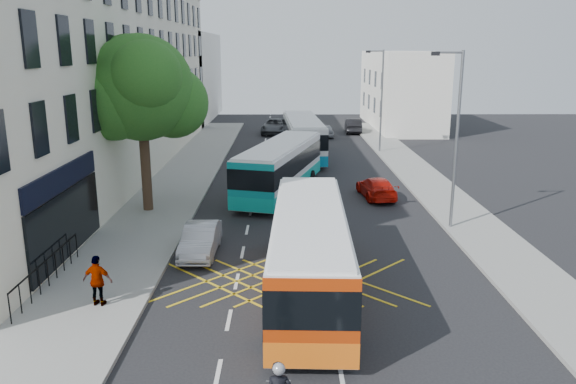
{
  "coord_description": "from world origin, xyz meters",
  "views": [
    {
      "loc": [
        -1.47,
        -12.95,
        8.18
      ],
      "look_at": [
        -1.3,
        10.51,
        2.2
      ],
      "focal_mm": 35.0,
      "sensor_mm": 36.0,
      "label": 1
    }
  ],
  "objects_px": {
    "bus_near": "(310,252)",
    "lamp_far": "(380,96)",
    "red_hatchback": "(376,188)",
    "lamp_near": "(455,131)",
    "distant_car_dark": "(353,126)",
    "pedestrian_far": "(98,281)",
    "parked_car_silver": "(200,240)",
    "distant_car_grey": "(275,126)",
    "street_tree": "(140,89)",
    "bus_far": "(303,137)",
    "distant_car_silver": "(325,131)",
    "bus_mid": "(280,167)"
  },
  "relations": [
    {
      "from": "distant_car_dark",
      "to": "red_hatchback",
      "type": "bearing_deg",
      "value": 88.86
    },
    {
      "from": "street_tree",
      "to": "pedestrian_far",
      "type": "height_order",
      "value": "street_tree"
    },
    {
      "from": "bus_mid",
      "to": "distant_car_silver",
      "type": "bearing_deg",
      "value": 95.04
    },
    {
      "from": "parked_car_silver",
      "to": "lamp_near",
      "type": "bearing_deg",
      "value": 17.0
    },
    {
      "from": "bus_near",
      "to": "parked_car_silver",
      "type": "bearing_deg",
      "value": 139.34
    },
    {
      "from": "lamp_far",
      "to": "bus_mid",
      "type": "relative_size",
      "value": 0.74
    },
    {
      "from": "bus_near",
      "to": "distant_car_silver",
      "type": "bearing_deg",
      "value": 86.99
    },
    {
      "from": "red_hatchback",
      "to": "distant_car_silver",
      "type": "bearing_deg",
      "value": -92.73
    },
    {
      "from": "street_tree",
      "to": "bus_mid",
      "type": "bearing_deg",
      "value": 29.26
    },
    {
      "from": "bus_near",
      "to": "red_hatchback",
      "type": "xyz_separation_m",
      "value": [
        4.37,
        12.95,
        -0.97
      ]
    },
    {
      "from": "parked_car_silver",
      "to": "pedestrian_far",
      "type": "height_order",
      "value": "pedestrian_far"
    },
    {
      "from": "bus_far",
      "to": "pedestrian_far",
      "type": "bearing_deg",
      "value": -108.9
    },
    {
      "from": "distant_car_grey",
      "to": "lamp_far",
      "type": "bearing_deg",
      "value": -46.11
    },
    {
      "from": "pedestrian_far",
      "to": "red_hatchback",
      "type": "bearing_deg",
      "value": -119.06
    },
    {
      "from": "distant_car_silver",
      "to": "distant_car_dark",
      "type": "distance_m",
      "value": 4.09
    },
    {
      "from": "bus_far",
      "to": "parked_car_silver",
      "type": "relative_size",
      "value": 2.93
    },
    {
      "from": "bus_far",
      "to": "red_hatchback",
      "type": "distance_m",
      "value": 12.76
    },
    {
      "from": "distant_car_dark",
      "to": "bus_mid",
      "type": "bearing_deg",
      "value": 76.48
    },
    {
      "from": "street_tree",
      "to": "lamp_far",
      "type": "xyz_separation_m",
      "value": [
        14.71,
        17.03,
        -1.68
      ]
    },
    {
      "from": "lamp_far",
      "to": "distant_car_dark",
      "type": "distance_m",
      "value": 12.09
    },
    {
      "from": "pedestrian_far",
      "to": "street_tree",
      "type": "bearing_deg",
      "value": -75.03
    },
    {
      "from": "distant_car_grey",
      "to": "pedestrian_far",
      "type": "distance_m",
      "value": 39.46
    },
    {
      "from": "lamp_near",
      "to": "distant_car_grey",
      "type": "bearing_deg",
      "value": 105.48
    },
    {
      "from": "red_hatchback",
      "to": "distant_car_dark",
      "type": "bearing_deg",
      "value": -99.77
    },
    {
      "from": "lamp_near",
      "to": "red_hatchback",
      "type": "relative_size",
      "value": 1.98
    },
    {
      "from": "lamp_far",
      "to": "bus_far",
      "type": "distance_m",
      "value": 7.18
    },
    {
      "from": "distant_car_dark",
      "to": "pedestrian_far",
      "type": "distance_m",
      "value": 41.69
    },
    {
      "from": "parked_car_silver",
      "to": "bus_near",
      "type": "bearing_deg",
      "value": -41.67
    },
    {
      "from": "lamp_far",
      "to": "distant_car_dark",
      "type": "relative_size",
      "value": 1.86
    },
    {
      "from": "street_tree",
      "to": "pedestrian_far",
      "type": "distance_m",
      "value": 12.42
    },
    {
      "from": "red_hatchback",
      "to": "pedestrian_far",
      "type": "relative_size",
      "value": 2.4
    },
    {
      "from": "parked_car_silver",
      "to": "lamp_far",
      "type": "bearing_deg",
      "value": 65.39
    },
    {
      "from": "street_tree",
      "to": "lamp_near",
      "type": "relative_size",
      "value": 1.1
    },
    {
      "from": "red_hatchback",
      "to": "distant_car_dark",
      "type": "height_order",
      "value": "distant_car_dark"
    },
    {
      "from": "lamp_near",
      "to": "distant_car_dark",
      "type": "bearing_deg",
      "value": 91.27
    },
    {
      "from": "lamp_near",
      "to": "distant_car_grey",
      "type": "distance_m",
      "value": 32.31
    },
    {
      "from": "lamp_near",
      "to": "distant_car_grey",
      "type": "relative_size",
      "value": 1.52
    },
    {
      "from": "bus_mid",
      "to": "parked_car_silver",
      "type": "bearing_deg",
      "value": -91.92
    },
    {
      "from": "street_tree",
      "to": "lamp_near",
      "type": "height_order",
      "value": "street_tree"
    },
    {
      "from": "distant_car_silver",
      "to": "distant_car_dark",
      "type": "relative_size",
      "value": 0.83
    },
    {
      "from": "distant_car_dark",
      "to": "bus_near",
      "type": "bearing_deg",
      "value": 83.75
    },
    {
      "from": "lamp_far",
      "to": "distant_car_grey",
      "type": "distance_m",
      "value": 14.41
    },
    {
      "from": "lamp_far",
      "to": "red_hatchback",
      "type": "xyz_separation_m",
      "value": [
        -2.44,
        -14.18,
        -4.03
      ]
    },
    {
      "from": "lamp_near",
      "to": "parked_car_silver",
      "type": "xyz_separation_m",
      "value": [
        -11.1,
        -3.19,
        -3.99
      ]
    },
    {
      "from": "distant_car_grey",
      "to": "distant_car_dark",
      "type": "xyz_separation_m",
      "value": [
        7.87,
        0.5,
        -0.02
      ]
    },
    {
      "from": "distant_car_silver",
      "to": "lamp_near",
      "type": "bearing_deg",
      "value": 94.9
    },
    {
      "from": "bus_mid",
      "to": "pedestrian_far",
      "type": "height_order",
      "value": "bus_mid"
    },
    {
      "from": "lamp_near",
      "to": "bus_near",
      "type": "bearing_deg",
      "value": -133.69
    },
    {
      "from": "lamp_near",
      "to": "lamp_far",
      "type": "height_order",
      "value": "same"
    },
    {
      "from": "bus_near",
      "to": "lamp_far",
      "type": "bearing_deg",
      "value": 77.87
    }
  ]
}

